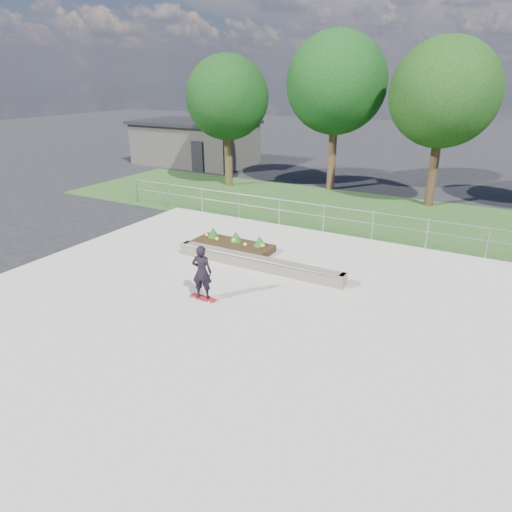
{
  "coord_description": "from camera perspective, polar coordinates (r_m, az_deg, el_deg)",
  "views": [
    {
      "loc": [
        6.19,
        -9.27,
        5.98
      ],
      "look_at": [
        0.2,
        1.5,
        1.1
      ],
      "focal_mm": 32.0,
      "sensor_mm": 36.0,
      "label": 1
    }
  ],
  "objects": [
    {
      "name": "ground",
      "position": [
        12.64,
        -4.13,
        -6.68
      ],
      "size": [
        120.0,
        120.0,
        0.0
      ],
      "primitive_type": "plane",
      "color": "black",
      "rests_on": "ground"
    },
    {
      "name": "grass_verge",
      "position": [
        22.01,
        11.69,
        5.42
      ],
      "size": [
        30.0,
        8.0,
        0.02
      ],
      "primitive_type": "cube",
      "color": "#24441B",
      "rests_on": "ground"
    },
    {
      "name": "concrete_slab",
      "position": [
        12.63,
        -4.13,
        -6.56
      ],
      "size": [
        15.0,
        15.0,
        0.06
      ],
      "primitive_type": "cube",
      "color": "#A4A091",
      "rests_on": "ground"
    },
    {
      "name": "fence",
      "position": [
        18.61,
        8.5,
        5.11
      ],
      "size": [
        20.06,
        0.06,
        1.2
      ],
      "color": "gray",
      "rests_on": "ground"
    },
    {
      "name": "building",
      "position": [
        34.21,
        -7.6,
        13.91
      ],
      "size": [
        8.4,
        5.4,
        3.0
      ],
      "color": "#33312D",
      "rests_on": "ground"
    },
    {
      "name": "tree_far_left",
      "position": [
        26.42,
        -3.63,
        19.12
      ],
      "size": [
        4.55,
        4.55,
        7.15
      ],
      "color": "#362715",
      "rests_on": "ground"
    },
    {
      "name": "tree_mid_left",
      "position": [
        25.78,
        10.01,
        20.47
      ],
      "size": [
        5.25,
        5.25,
        8.25
      ],
      "color": "#382416",
      "rests_on": "ground"
    },
    {
      "name": "tree_mid_right",
      "position": [
        23.5,
        22.45,
        18.26
      ],
      "size": [
        4.9,
        4.9,
        7.7
      ],
      "color": "black",
      "rests_on": "ground"
    },
    {
      "name": "grind_ledge",
      "position": [
        14.96,
        0.15,
        -0.85
      ],
      "size": [
        6.0,
        0.44,
        0.43
      ],
      "color": "brown",
      "rests_on": "concrete_slab"
    },
    {
      "name": "planter_bed",
      "position": [
        16.67,
        -2.9,
        1.46
      ],
      "size": [
        3.0,
        1.2,
        0.61
      ],
      "color": "black",
      "rests_on": "concrete_slab"
    },
    {
      "name": "skateboarder",
      "position": [
        12.72,
        -6.78,
        -2.03
      ],
      "size": [
        0.8,
        0.51,
        1.64
      ],
      "color": "silver",
      "rests_on": "concrete_slab"
    }
  ]
}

